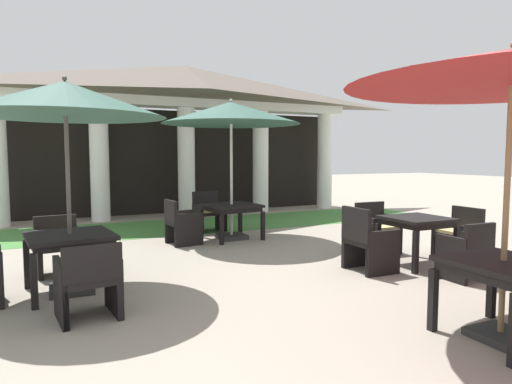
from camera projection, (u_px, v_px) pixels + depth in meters
ground_plane at (446, 330)px, 4.26m from camera, size 60.00×60.00×0.00m
background_pavilion at (184, 101)px, 12.21m from camera, size 10.35×3.01×4.14m
lawn_strip at (207, 224)px, 10.80m from camera, size 12.15×2.49×0.01m
patio_table_near_foreground at (503, 272)px, 3.99m from camera, size 0.89×0.89×0.74m
patio_table_mid_left at (417, 224)px, 6.76m from camera, size 0.88×0.88×0.74m
patio_chair_mid_left_west at (368, 242)px, 6.40m from camera, size 0.58×0.63×0.94m
patio_chair_mid_left_south at (466, 252)px, 5.96m from camera, size 0.55×0.52×0.80m
patio_chair_mid_left_east at (459, 235)px, 7.16m from camera, size 0.50×0.63×0.84m
patio_chair_mid_left_north at (377, 230)px, 7.62m from camera, size 0.63×0.53×0.87m
patio_table_mid_right at (70, 241)px, 5.39m from camera, size 1.08×1.08×0.73m
patio_umbrella_mid_right at (65, 101)px, 5.26m from camera, size 2.38×2.38×2.63m
patio_chair_mid_right_north at (58, 246)px, 6.30m from camera, size 0.66×0.63×0.81m
patio_chair_mid_right_south at (88, 281)px, 4.53m from camera, size 0.65×0.65×0.81m
patio_table_far_back at (232, 209)px, 8.90m from camera, size 1.10×1.10×0.70m
patio_umbrella_far_back at (231, 114)px, 8.75m from camera, size 2.76×2.76×2.81m
patio_chair_far_back_west at (182, 224)px, 8.37m from camera, size 0.63×0.62×0.85m
patio_chair_far_back_north at (209, 213)px, 9.83m from camera, size 0.68×0.57×0.88m
terracotta_urn at (175, 233)px, 8.71m from camera, size 0.36×0.36×0.40m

